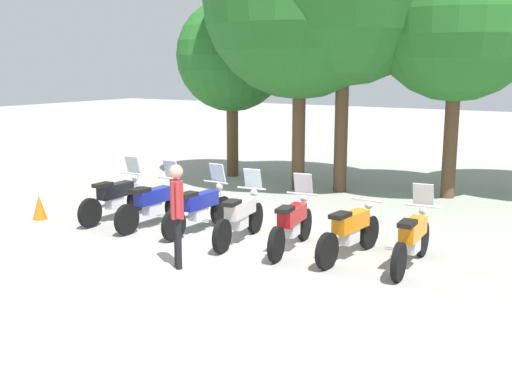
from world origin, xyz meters
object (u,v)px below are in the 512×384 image
motorcycle_1 (153,203)px  motorcycle_6 (412,238)px  motorcycle_0 (116,197)px  motorcycle_2 (200,208)px  tree_0 (232,56)px  tree_3 (458,13)px  traffic_cone (39,207)px  tree_1 (300,0)px  motorcycle_3 (240,216)px  person_0 (177,207)px  motorcycle_4 (292,223)px  motorcycle_5 (350,231)px

motorcycle_1 → motorcycle_6: 5.61m
motorcycle_0 → motorcycle_2: same height
motorcycle_2 → tree_0: (-3.23, 6.03, 3.17)m
motorcycle_6 → tree_3: (-1.07, 6.20, 4.16)m
traffic_cone → motorcycle_0: bearing=30.9°
motorcycle_0 → tree_1: (1.81, 5.27, 4.58)m
motorcycle_3 → person_0: (-0.02, -1.91, 0.54)m
tree_3 → motorcycle_1: bearing=-125.4°
motorcycle_3 → person_0: bearing=170.7°
motorcycle_4 → traffic_cone: bearing=89.7°
motorcycle_3 → tree_0: tree_0 is taller
motorcycle_1 → motorcycle_3: same height
tree_3 → tree_1: bearing=-164.1°
motorcycle_2 → traffic_cone: 3.88m
tree_3 → tree_0: bearing=-178.1°
person_0 → motorcycle_3: bearing=-136.6°
tree_1 → motorcycle_4: bearing=-63.0°
motorcycle_5 → motorcycle_6: (1.12, 0.07, 0.01)m
tree_1 → tree_3: 4.03m
motorcycle_6 → tree_1: tree_1 is taller
motorcycle_6 → motorcycle_0: bearing=87.9°
motorcycle_0 → motorcycle_4: (4.48, 0.01, 0.00)m
motorcycle_6 → traffic_cone: motorcycle_6 is taller
motorcycle_1 → person_0: (2.22, -1.93, 0.54)m
person_0 → tree_3: 9.37m
motorcycle_6 → tree_0: size_ratio=0.41×
tree_3 → traffic_cone: 11.10m
motorcycle_1 → motorcycle_4: size_ratio=1.01×
tree_0 → tree_3: (6.65, 0.22, 0.99)m
person_0 → traffic_cone: size_ratio=3.25×
motorcycle_2 → motorcycle_6: 4.48m
tree_0 → tree_3: tree_3 is taller
motorcycle_0 → traffic_cone: size_ratio=3.99×
motorcycle_1 → motorcycle_6: size_ratio=1.00×
motorcycle_6 → traffic_cone: (-8.22, -1.07, -0.24)m
motorcycle_4 → motorcycle_6: 2.25m
motorcycle_0 → motorcycle_5: bearing=-91.3°
person_0 → tree_1: tree_1 is taller
person_0 → tree_1: bearing=-124.0°
motorcycle_6 → traffic_cone: size_ratio=3.99×
tree_3 → motorcycle_4: bearing=-100.5°
motorcycle_2 → tree_3: 8.25m
person_0 → tree_3: tree_3 is taller
motorcycle_6 → tree_3: 7.54m
motorcycle_3 → tree_0: size_ratio=0.40×
motorcycle_2 → motorcycle_0: bearing=95.2°
motorcycle_4 → tree_0: bearing=32.8°
motorcycle_4 → tree_1: 7.47m
motorcycle_0 → tree_3: size_ratio=0.32×
motorcycle_4 → motorcycle_6: (2.25, 0.16, 0.00)m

